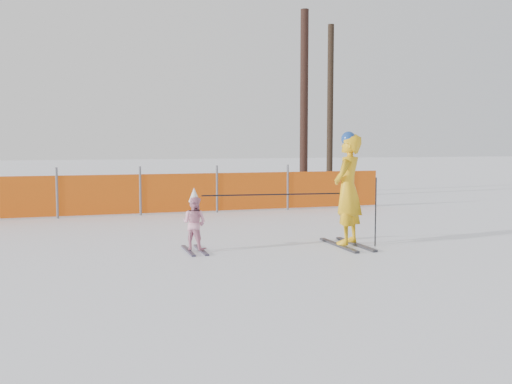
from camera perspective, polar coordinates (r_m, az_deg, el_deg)
ground at (r=9.35m, az=0.93°, el=-6.36°), size 120.00×120.00×0.00m
adult at (r=10.22m, az=9.16°, el=0.30°), size 0.83×1.43×2.03m
child at (r=9.69m, az=-6.18°, el=-3.04°), size 0.55×0.96×1.08m
ski_poles at (r=9.96m, az=5.17°, el=-0.85°), size 3.04×0.53×1.23m
safety_fence at (r=14.69m, az=-17.99°, el=-0.32°), size 16.75×0.06×1.25m
tree_trunks at (r=20.35m, az=5.98°, el=8.49°), size 2.04×2.03×6.26m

